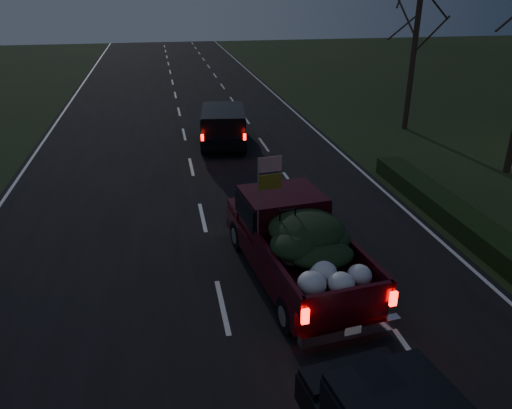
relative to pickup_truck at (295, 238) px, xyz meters
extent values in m
plane|color=black|center=(-2.01, -1.00, -1.11)|extent=(120.00, 120.00, 0.00)
cube|color=black|center=(-2.01, -1.00, -1.10)|extent=(14.00, 120.00, 0.02)
cube|color=black|center=(5.79, 2.00, -0.81)|extent=(1.00, 10.00, 0.60)
cylinder|color=black|center=(9.49, 13.00, 2.39)|extent=(0.28, 0.28, 7.00)
cube|color=#380710|center=(-0.01, 0.02, -0.46)|extent=(2.81, 5.67, 0.60)
cube|color=#380710|center=(-0.12, 1.00, 0.36)|extent=(2.21, 1.97, 0.98)
cube|color=black|center=(-0.12, 1.00, 0.47)|extent=(2.30, 1.87, 0.60)
cube|color=#380710|center=(0.16, -1.38, -0.13)|extent=(2.36, 3.27, 0.07)
ellipsoid|color=black|center=(0.15, -0.84, 0.36)|extent=(1.96, 2.15, 0.65)
cylinder|color=gray|center=(-0.98, -0.09, 1.12)|extent=(0.03, 0.03, 2.18)
cube|color=red|center=(-0.69, -0.06, 2.03)|extent=(0.57, 0.09, 0.37)
cube|color=gold|center=(-0.69, -0.06, 1.59)|extent=(0.57, 0.09, 0.37)
cube|color=black|center=(-0.24, 12.10, -0.49)|extent=(2.59, 5.01, 0.60)
cube|color=black|center=(-0.27, 11.85, 0.19)|extent=(2.31, 3.71, 0.80)
cube|color=black|center=(-0.27, 11.85, 0.27)|extent=(2.39, 3.62, 0.48)
camera|label=1|loc=(-3.09, -10.74, 5.84)|focal=35.00mm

